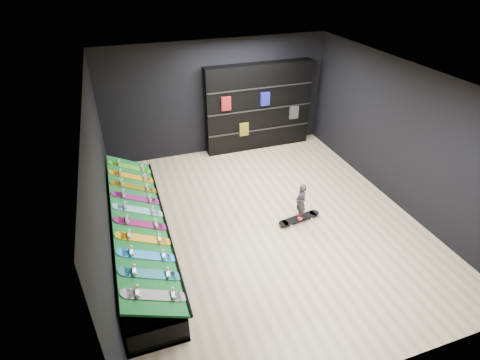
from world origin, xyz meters
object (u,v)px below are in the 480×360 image
object	(u,v)px
back_shelving	(258,107)
child	(300,208)
display_rack	(140,238)
floor_skateboard	(299,219)

from	to	relation	value
back_shelving	child	size ratio (longest dim) A/B	6.12
display_rack	child	world-z (taller)	child
display_rack	child	bearing A→B (deg)	-3.96
display_rack	back_shelving	xyz separation A→B (m)	(3.65, 3.32, 0.93)
display_rack	floor_skateboard	size ratio (longest dim) A/B	4.59
back_shelving	child	distance (m)	3.67
back_shelving	floor_skateboard	xyz separation A→B (m)	(-0.44, -3.54, -1.13)
back_shelving	child	bearing A→B (deg)	-97.09
back_shelving	child	world-z (taller)	back_shelving
display_rack	child	distance (m)	3.22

